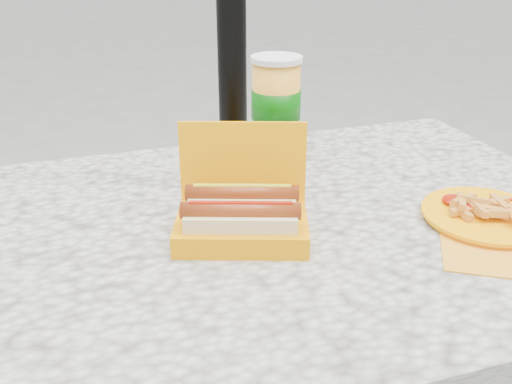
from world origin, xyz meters
name	(u,v)px	position (x,y,z in m)	size (l,w,h in m)	color
picnic_table	(261,278)	(0.00, 0.00, 0.64)	(1.20, 0.80, 0.75)	beige
hotdog_box	(242,216)	(-0.04, -0.03, 0.79)	(0.24, 0.20, 0.17)	#FFA000
fries_plate	(485,216)	(0.35, -0.11, 0.76)	(0.26, 0.30, 0.04)	orange
soda_cup	(276,104)	(0.14, 0.32, 0.85)	(0.11, 0.11, 0.20)	#FFA92C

